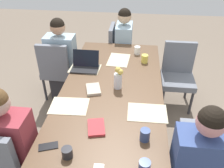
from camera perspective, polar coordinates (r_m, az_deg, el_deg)
ground_plane at (r=2.97m, az=-0.00°, el=-12.69°), size 10.00×10.00×0.00m
dining_table at (r=2.52m, az=-0.00°, el=-2.18°), size 2.27×1.06×0.74m
chair_far_left_near at (r=2.30m, az=-24.95°, el=-16.61°), size 0.44×0.44×0.90m
person_far_left_near at (r=2.29m, az=-22.90°, el=-15.10°), size 0.36×0.40×1.19m
chair_near_left_mid at (r=2.18m, az=20.69°, el=-18.55°), size 0.44×0.44×0.90m
chair_far_left_far at (r=3.40m, az=-13.25°, el=3.86°), size 0.44×0.44×0.90m
person_far_left_far at (r=3.43m, az=-11.98°, el=4.84°), size 0.36×0.40×1.19m
chair_head_right_right_near at (r=3.81m, az=1.76°, el=8.23°), size 0.44×0.44×0.90m
person_head_right_right_near at (r=3.74m, az=2.83°, el=8.15°), size 0.40×0.36×1.19m
chair_near_right_far at (r=3.33m, az=15.80°, el=2.76°), size 0.44×0.44×0.90m
flower_vase at (r=2.41m, az=1.52°, el=1.58°), size 0.09×0.10×0.25m
placemat_far_left_near at (r=2.28m, az=-10.41°, el=-5.29°), size 0.28×0.37×0.00m
placemat_near_left_mid at (r=2.19m, az=8.62°, el=-6.93°), size 0.27×0.36×0.00m
placemat_far_left_far at (r=2.84m, az=-6.63°, el=3.79°), size 0.28×0.38×0.00m
placemat_head_right_right_near at (r=3.02m, az=1.63°, el=5.92°), size 0.38×0.29×0.00m
laptop_far_left_far at (r=2.82m, az=-6.54°, el=4.51°), size 0.22×0.32×0.21m
coffee_mug_near_left at (r=3.17m, az=6.18°, el=8.19°), size 0.08×0.08×0.10m
coffee_mug_near_right at (r=1.82m, az=-10.89°, el=-16.14°), size 0.08×0.08×0.08m
coffee_mug_centre_left at (r=1.91m, az=8.04°, el=-12.21°), size 0.08×0.08×0.10m
coffee_mug_centre_right at (r=1.72m, az=7.92°, el=-19.43°), size 0.08×0.08×0.10m
coffee_mug_far_left at (r=2.97m, az=7.98°, el=6.15°), size 0.08×0.08×0.10m
book_red_cover at (r=2.44m, az=-4.58°, el=-1.29°), size 0.23×0.19×0.03m
book_blue_cover at (r=2.01m, az=-3.88°, el=-10.52°), size 0.23×0.18×0.02m
phone_black at (r=1.94m, az=-15.28°, el=-14.47°), size 0.12×0.17×0.01m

